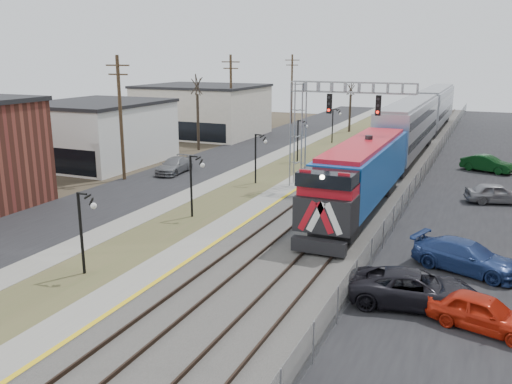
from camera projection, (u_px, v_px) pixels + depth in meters
The scene contains 21 objects.
street_west at pixel (214, 161), 52.34m from camera, with size 7.00×120.00×0.04m, color black.
sidewalk at pixel (256, 164), 50.58m from camera, with size 2.00×120.00×0.08m, color gray.
grass_median at pixel (286, 167), 49.42m from camera, with size 4.00×120.00×0.06m, color #4B512B.
platform at pixel (318, 169), 48.23m from camera, with size 2.00×120.00×0.24m, color gray.
ballast_bed at pixel (374, 174), 46.29m from camera, with size 8.00×120.00×0.20m, color #595651.
platform_edge at pixel (327, 168), 47.85m from camera, with size 0.24×120.00×0.01m, color gold.
track_near at pixel (351, 170), 47.02m from camera, with size 1.58×120.00×0.15m.
track_far at pixel (392, 173), 45.66m from camera, with size 1.58×120.00×0.15m.
train at pixel (414, 126), 55.82m from camera, with size 3.00×63.05×5.33m.
signal_gantry at pixel (320, 117), 39.79m from camera, with size 9.00×1.07×8.15m.
lampposts at pixel (194, 186), 34.10m from camera, with size 0.14×62.14×4.00m.
utility_poles at pixel (121, 119), 43.40m from camera, with size 0.28×80.28×10.00m.
fence at pixel (425, 170), 44.48m from camera, with size 0.04×120.00×1.60m, color gray.
buildings_west at pixel (54, 140), 45.72m from camera, with size 14.00×67.00×7.00m.
bare_trees at pixel (221, 128), 55.60m from camera, with size 12.30×42.30×5.95m.
car_lot_a at pixel (483, 313), 20.18m from camera, with size 1.60×3.98×1.36m, color #B8210E.
car_lot_c at pixel (414, 289), 22.10m from camera, with size 2.43×5.27×1.47m, color black.
car_lot_d at pixel (466, 257), 25.60m from camera, with size 2.05×5.03×1.46m, color navy.
car_lot_e at pixel (496, 194), 37.38m from camera, with size 1.64×4.08×1.39m, color gray.
car_lot_f at pixel (487, 164), 47.31m from camera, with size 1.52×4.35×1.43m, color #0B3814.
car_street_b at pixel (174, 166), 46.82m from camera, with size 1.85×4.55×1.32m, color slate.
Camera 1 is at (12.93, -10.47, 10.07)m, focal length 38.00 mm.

